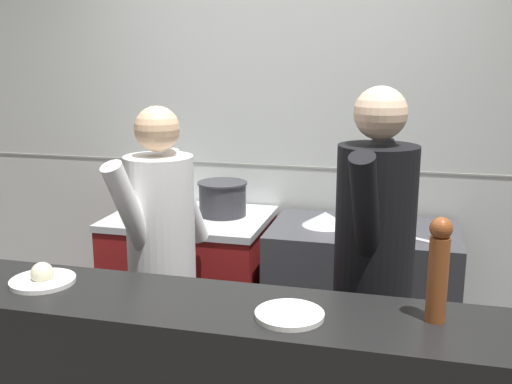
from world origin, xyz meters
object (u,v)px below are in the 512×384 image
object	(u,v)px
chef_sous	(374,260)
pepper_mill	(438,268)
chef_head_cook	(162,254)
stock_pot	(159,198)
plated_dish_appetiser	(289,315)
plated_dish_main	(43,278)
sauce_pot	(223,198)
chefs_knife	(397,234)
mixing_bowl_steel	(325,219)
oven_range	(192,285)

from	to	relation	value
chef_sous	pepper_mill	bearing A→B (deg)	-60.46
chef_head_cook	chef_sous	world-z (taller)	chef_sous
stock_pot	plated_dish_appetiser	distance (m)	1.77
plated_dish_main	chef_head_cook	size ratio (longest dim) A/B	0.16
sauce_pot	chef_head_cook	size ratio (longest dim) A/B	0.19
plated_dish_main	chefs_knife	bearing A→B (deg)	43.71
chefs_knife	plated_dish_main	world-z (taller)	plated_dish_main
chef_sous	plated_dish_appetiser	bearing A→B (deg)	-100.73
chefs_knife	plated_dish_main	distance (m)	1.84
sauce_pot	plated_dish_appetiser	size ratio (longest dim) A/B	1.25
pepper_mill	chef_sous	bearing A→B (deg)	111.27
pepper_mill	chef_head_cook	distance (m)	1.41
sauce_pot	mixing_bowl_steel	xyz separation A→B (m)	(0.63, -0.05, -0.07)
chefs_knife	plated_dish_appetiser	xyz separation A→B (m)	(-0.33, -1.33, 0.08)
mixing_bowl_steel	oven_range	bearing A→B (deg)	-179.50
plated_dish_main	plated_dish_appetiser	size ratio (longest dim) A/B	1.05
sauce_pot	chefs_knife	world-z (taller)	sauce_pot
stock_pot	sauce_pot	bearing A→B (deg)	10.28
stock_pot	chef_sous	world-z (taller)	chef_sous
oven_range	plated_dish_main	bearing A→B (deg)	-94.45
sauce_pot	mixing_bowl_steel	distance (m)	0.63
oven_range	pepper_mill	xyz separation A→B (m)	(1.37, -1.32, 0.71)
plated_dish_main	chef_sous	world-z (taller)	chef_sous
plated_dish_main	plated_dish_appetiser	distance (m)	1.00
chefs_knife	plated_dish_appetiser	distance (m)	1.38
oven_range	plated_dish_main	distance (m)	1.46
chef_sous	mixing_bowl_steel	bearing A→B (deg)	121.74
plated_dish_main	pepper_mill	size ratio (longest dim) A/B	0.70
chef_sous	oven_range	bearing A→B (deg)	155.98
mixing_bowl_steel	chefs_knife	world-z (taller)	mixing_bowl_steel
chefs_knife	pepper_mill	world-z (taller)	pepper_mill
oven_range	chefs_knife	distance (m)	1.30
sauce_pot	chef_sous	bearing A→B (deg)	-39.32
oven_range	stock_pot	size ratio (longest dim) A/B	3.99
pepper_mill	plated_dish_main	bearing A→B (deg)	-178.99
pepper_mill	chefs_knife	bearing A→B (deg)	96.88
pepper_mill	oven_range	bearing A→B (deg)	135.96
oven_range	plated_dish_appetiser	bearing A→B (deg)	-57.86
plated_dish_main	pepper_mill	distance (m)	1.48
oven_range	chefs_knife	world-z (taller)	chefs_knife
plated_dish_main	chef_sous	distance (m)	1.39
stock_pot	chef_head_cook	distance (m)	0.77
stock_pot	chef_sous	bearing A→B (deg)	-27.96
mixing_bowl_steel	pepper_mill	distance (m)	1.46
mixing_bowl_steel	chef_sous	world-z (taller)	chef_sous
chefs_knife	chef_head_cook	world-z (taller)	chef_head_cook
chefs_knife	pepper_mill	xyz separation A→B (m)	(0.15, -1.24, 0.26)
plated_dish_appetiser	pepper_mill	bearing A→B (deg)	11.03
chef_head_cook	chefs_knife	bearing A→B (deg)	47.15
oven_range	plated_dish_main	xyz separation A→B (m)	(-0.11, -1.35, 0.54)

